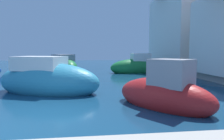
{
  "coord_description": "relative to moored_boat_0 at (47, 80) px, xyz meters",
  "views": [
    {
      "loc": [
        2.01,
        -5.33,
        1.98
      ],
      "look_at": [
        3.85,
        10.56,
        0.47
      ],
      "focal_mm": 31.36,
      "sensor_mm": 36.0,
      "label": 1
    }
  ],
  "objects": [
    {
      "name": "moored_boat_1",
      "position": [
        -0.56,
        9.01,
        -0.0
      ],
      "size": [
        4.43,
        5.76,
        2.16
      ],
      "rotation": [
        0.0,
        0.0,
        2.06
      ],
      "color": "#197233",
      "rests_on": "ground"
    },
    {
      "name": "ground",
      "position": [
        0.03,
        -4.36,
        -0.61
      ],
      "size": [
        80.0,
        80.0,
        0.0
      ],
      "primitive_type": "plane",
      "color": "navy"
    },
    {
      "name": "quay_promenade",
      "position": [
        4.35,
        -4.73,
        -0.36
      ],
      "size": [
        44.0,
        32.0,
        0.5
      ],
      "color": "#ADA89E",
      "rests_on": "ground"
    },
    {
      "name": "moored_boat_0",
      "position": [
        0.0,
        0.0,
        0.0
      ],
      "size": [
        5.58,
        3.71,
        2.17
      ],
      "rotation": [
        0.0,
        0.0,
        5.94
      ],
      "color": "teal",
      "rests_on": "ground"
    },
    {
      "name": "moored_boat_4",
      "position": [
        6.46,
        8.22,
        -0.05
      ],
      "size": [
        5.08,
        2.22,
        2.2
      ],
      "rotation": [
        0.0,
        0.0,
        3.21
      ],
      "color": "#197233",
      "rests_on": "ground"
    },
    {
      "name": "moored_boat_2",
      "position": [
        4.67,
        -3.1,
        -0.1
      ],
      "size": [
        3.49,
        3.84,
        2.03
      ],
      "rotation": [
        0.0,
        0.0,
        2.24
      ],
      "color": "#B21E1E",
      "rests_on": "ground"
    },
    {
      "name": "waterfront_building_annex",
      "position": [
        13.03,
        11.09,
        4.35
      ],
      "size": [
        6.68,
        9.61,
        8.79
      ],
      "color": "white",
      "rests_on": "quay_promenade"
    }
  ]
}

